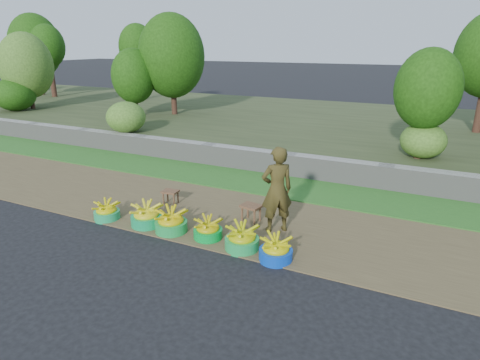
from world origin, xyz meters
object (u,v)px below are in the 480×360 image
at_px(basin_e, 242,239).
at_px(vendor_woman, 277,190).
at_px(basin_b, 147,216).
at_px(basin_c, 171,222).
at_px(basin_a, 107,211).
at_px(stool_right, 251,208).
at_px(basin_d, 208,230).
at_px(basin_f, 276,250).
at_px(stool_left, 170,193).

relative_size(basin_e, vendor_woman, 0.36).
relative_size(basin_b, basin_c, 1.00).
distance_m(basin_b, basin_e, 1.88).
relative_size(basin_a, stool_right, 1.20).
height_order(basin_a, stool_right, basin_a).
relative_size(basin_b, basin_e, 1.02).
bearing_deg(basin_d, basin_f, -7.80).
height_order(basin_b, vendor_woman, vendor_woman).
bearing_deg(basin_a, basin_d, 3.75).
bearing_deg(vendor_woman, stool_right, -56.65).
distance_m(basin_a, basin_b, 0.84).
height_order(basin_c, stool_left, basin_c).
distance_m(basin_e, vendor_woman, 1.04).
bearing_deg(stool_left, basin_d, -34.36).
bearing_deg(basin_b, basin_d, 1.73).
bearing_deg(basin_d, basin_b, -178.27).
distance_m(basin_d, stool_right, 0.98).
xyz_separation_m(basin_e, stool_right, (-0.29, 0.99, 0.08)).
distance_m(basin_a, basin_c, 1.37).
bearing_deg(basin_c, basin_e, -1.13).
relative_size(basin_b, vendor_woman, 0.37).
distance_m(basin_d, vendor_woman, 1.32).
xyz_separation_m(stool_left, vendor_woman, (2.32, -0.23, 0.52)).
bearing_deg(stool_left, vendor_woman, -5.64).
relative_size(basin_a, basin_f, 0.92).
bearing_deg(basin_d, stool_left, 145.64).
height_order(basin_f, stool_left, basin_f).
xyz_separation_m(basin_c, basin_f, (1.94, -0.11, -0.02)).
height_order(stool_right, vendor_woman, vendor_woman).
xyz_separation_m(basin_e, vendor_woman, (0.25, 0.82, 0.58)).
xyz_separation_m(basin_c, stool_right, (1.06, 0.97, 0.08)).
height_order(basin_f, stool_right, basin_f).
bearing_deg(basin_e, stool_right, 106.27).
bearing_deg(basin_b, basin_f, -3.12).
bearing_deg(stool_right, vendor_woman, -17.48).
relative_size(basin_a, vendor_woman, 0.31).
distance_m(basin_f, stool_left, 2.90).
relative_size(stool_left, stool_right, 0.85).
relative_size(basin_e, stool_left, 1.64).
height_order(basin_e, basin_f, basin_e).
bearing_deg(stool_left, basin_c, -54.74).
bearing_deg(basin_a, vendor_woman, 16.37).
height_order(basin_c, stool_right, basin_c).
xyz_separation_m(basin_d, vendor_woman, (0.91, 0.74, 0.60)).
distance_m(basin_d, basin_e, 0.67).
height_order(basin_a, vendor_woman, vendor_woman).
height_order(basin_d, stool_left, basin_d).
distance_m(basin_d, basin_f, 1.27).
xyz_separation_m(basin_a, basin_c, (1.37, 0.07, 0.03)).
xyz_separation_m(basin_d, stool_left, (-1.41, 0.97, 0.08)).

